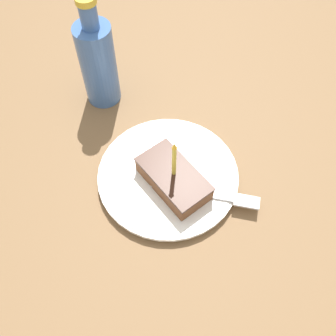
{
  "coord_description": "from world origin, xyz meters",
  "views": [
    {
      "loc": [
        0.21,
        0.31,
        0.64
      ],
      "look_at": [
        -0.02,
        0.02,
        0.04
      ],
      "focal_mm": 42.0,
      "sensor_mm": 36.0,
      "label": 1
    }
  ],
  "objects_px": {
    "plate": "(168,176)",
    "fork": "(212,195)",
    "bottle": "(98,62)",
    "cake_slice": "(174,178)"
  },
  "relations": [
    {
      "from": "plate",
      "to": "fork",
      "type": "relative_size",
      "value": 1.62
    },
    {
      "from": "cake_slice",
      "to": "bottle",
      "type": "xyz_separation_m",
      "value": [
        -0.03,
        -0.27,
        0.06
      ]
    },
    {
      "from": "cake_slice",
      "to": "bottle",
      "type": "bearing_deg",
      "value": -95.51
    },
    {
      "from": "plate",
      "to": "cake_slice",
      "type": "xyz_separation_m",
      "value": [
        0.01,
        0.02,
        0.03
      ]
    },
    {
      "from": "fork",
      "to": "bottle",
      "type": "height_order",
      "value": "bottle"
    },
    {
      "from": "fork",
      "to": "bottle",
      "type": "distance_m",
      "value": 0.34
    },
    {
      "from": "fork",
      "to": "bottle",
      "type": "relative_size",
      "value": 0.67
    },
    {
      "from": "plate",
      "to": "cake_slice",
      "type": "distance_m",
      "value": 0.04
    },
    {
      "from": "plate",
      "to": "fork",
      "type": "distance_m",
      "value": 0.09
    },
    {
      "from": "fork",
      "to": "bottle",
      "type": "bearing_deg",
      "value": -87.84
    }
  ]
}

